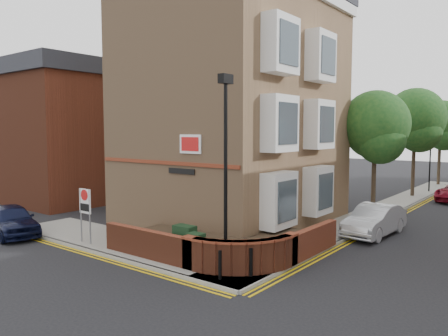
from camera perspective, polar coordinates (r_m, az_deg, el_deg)
ground at (r=14.79m, az=-7.79°, el=-13.47°), size 120.00×120.00×0.00m
pavement_corner at (r=18.23m, az=-12.20°, el=-9.78°), size 13.00×3.00×0.12m
pavement_main at (r=27.41m, az=20.21°, el=-5.00°), size 2.00×32.00×0.12m
kerb_side at (r=17.34m, az=-16.06°, el=-10.63°), size 13.00×0.15×0.12m
kerb_main_near at (r=27.13m, az=22.23°, el=-5.17°), size 0.15×32.00×0.12m
yellow_lines_side at (r=17.22m, az=-16.74°, el=-10.95°), size 13.00×0.28×0.01m
yellow_lines_main at (r=27.08m, az=22.74°, el=-5.32°), size 0.28×32.00×0.01m
corner_building at (r=22.03m, az=1.85°, el=9.03°), size 8.95×10.40×13.60m
garden_wall at (r=16.55m, az=-1.48°, el=-11.41°), size 6.80×6.00×1.20m
lamppost at (r=13.93m, az=0.21°, el=-0.48°), size 0.25×0.50×6.30m
utility_cabinet_large at (r=15.68m, az=-5.16°, el=-9.63°), size 0.80×0.45×1.20m
utility_cabinet_small at (r=14.96m, az=-3.67°, el=-10.54°), size 0.55×0.40×1.10m
bollard_near at (r=13.62m, az=-0.53°, el=-12.54°), size 0.11×0.11×0.90m
bollard_far at (r=13.90m, az=3.55°, el=-12.19°), size 0.11×0.11×0.90m
zone_sign at (r=18.48m, az=-17.69°, el=-4.68°), size 0.72×0.07×2.20m
side_building at (r=30.73m, az=-16.90°, el=4.55°), size 6.40×10.40×9.00m
tree_near at (r=25.16m, az=19.18°, el=4.79°), size 3.64×3.65×6.70m
tree_mid at (r=32.84m, az=23.69°, el=5.49°), size 4.03×4.03×7.42m
tree_far at (r=40.64m, az=26.45°, el=4.82°), size 3.81×3.81×7.00m
traffic_light_assembly at (r=35.67m, az=25.34°, el=1.48°), size 0.20×0.16×4.20m
navy_hatchback at (r=21.63m, az=-25.99°, el=-6.13°), size 4.30×2.43×1.38m
silver_car_near at (r=20.57m, az=19.05°, el=-6.47°), size 1.69×4.22×1.37m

